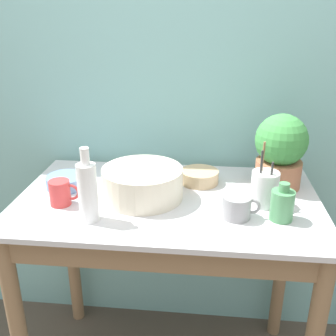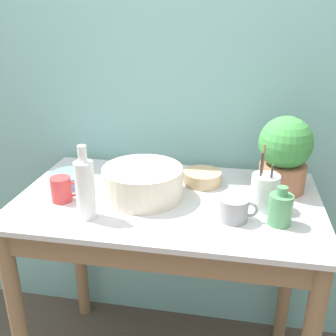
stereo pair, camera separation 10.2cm
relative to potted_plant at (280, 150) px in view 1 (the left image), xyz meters
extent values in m
cube|color=#7AB2B2|center=(-0.42, 0.24, 0.16)|extent=(6.00, 0.05, 2.40)
cylinder|color=#846647|center=(-0.94, 0.14, -0.61)|extent=(0.06, 0.06, 0.87)
cylinder|color=#846647|center=(0.09, 0.14, -0.61)|extent=(0.06, 0.06, 0.87)
cube|color=#846647|center=(-0.42, -0.44, -0.22)|extent=(1.04, 0.02, 0.10)
cube|color=silver|center=(-0.42, -0.15, -0.16)|extent=(1.14, 0.68, 0.02)
cylinder|color=#A36647|center=(0.00, 0.00, -0.10)|extent=(0.18, 0.18, 0.11)
sphere|color=#3D8C42|center=(0.00, 0.00, 0.04)|extent=(0.20, 0.20, 0.20)
cylinder|color=beige|center=(-0.52, -0.16, -0.09)|extent=(0.30, 0.30, 0.12)
cylinder|color=white|center=(-0.67, -0.35, -0.05)|extent=(0.06, 0.06, 0.20)
cylinder|color=white|center=(-0.67, -0.35, 0.08)|extent=(0.03, 0.03, 0.06)
cylinder|color=#4C8C59|center=(-0.03, -0.28, -0.10)|extent=(0.08, 0.08, 0.10)
cylinder|color=#4C8C59|center=(-0.03, -0.28, -0.03)|extent=(0.04, 0.04, 0.03)
cylinder|color=gray|center=(-0.18, -0.28, -0.11)|extent=(0.10, 0.10, 0.08)
torus|color=gray|center=(-0.12, -0.28, -0.11)|extent=(0.05, 0.01, 0.05)
cylinder|color=#C63838|center=(-0.81, -0.25, -0.11)|extent=(0.08, 0.08, 0.09)
torus|color=#C63838|center=(-0.76, -0.25, -0.10)|extent=(0.06, 0.01, 0.06)
cylinder|color=#6684B2|center=(-0.84, -0.10, -0.13)|extent=(0.15, 0.15, 0.05)
cylinder|color=tan|center=(-0.31, 0.00, -0.13)|extent=(0.15, 0.15, 0.05)
cylinder|color=silver|center=(-0.07, -0.17, -0.09)|extent=(0.10, 0.10, 0.13)
cylinder|color=olive|center=(-0.09, -0.15, -0.03)|extent=(0.01, 0.03, 0.24)
cylinder|color=#333333|center=(-0.06, -0.19, -0.06)|extent=(0.01, 0.03, 0.18)
cylinder|color=#333333|center=(-0.09, -0.18, -0.05)|extent=(0.01, 0.01, 0.21)
camera|label=1|loc=(-0.29, -1.48, 0.51)|focal=42.00mm
camera|label=2|loc=(-0.18, -1.46, 0.51)|focal=42.00mm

